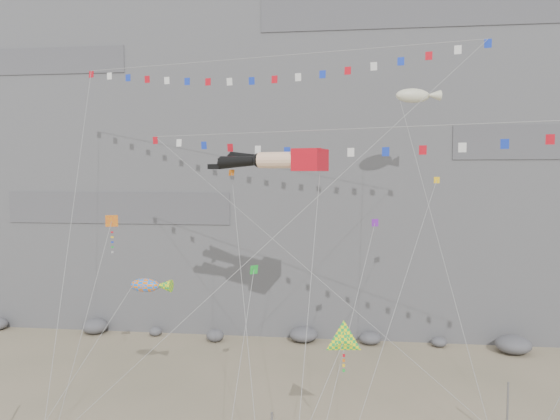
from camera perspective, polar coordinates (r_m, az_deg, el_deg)
name	(u,v)px	position (r m, az deg, el deg)	size (l,w,h in m)	color
cliff	(315,89)	(64.50, 3.65, 12.49)	(80.00, 28.00, 50.00)	slate
talus_boulders	(304,335)	(50.96, 2.48, -12.91)	(60.00, 3.00, 1.20)	#5A5A5E
anchor_pole_right	(507,414)	(35.00, 22.67, -19.07)	(0.12, 0.12, 3.65)	gray
legs_kite	(279,160)	(37.00, -0.14, 5.20)	(8.43, 15.61, 20.51)	red
flag_banner_upper	(263,57)	(41.47, -1.82, 15.64)	(30.06, 16.86, 29.04)	red
flag_banner_lower	(368,128)	(34.68, 9.22, 8.41)	(31.83, 11.88, 20.78)	red
harlequin_kite	(111,222)	(36.57, -17.20, -1.20)	(2.64, 5.23, 13.22)	red
fish_windsock	(145,286)	(36.57, -13.93, -7.67)	(6.48, 5.99, 10.75)	orange
delta_kite	(344,341)	(30.19, 6.68, -13.45)	(4.17, 4.76, 8.34)	#FFF40D
blimp_windsock	(413,96)	(43.79, 13.72, 11.46)	(5.33, 14.45, 25.21)	beige
small_kite_a	(232,179)	(39.38, -5.02, 3.21)	(4.82, 13.78, 20.64)	orange
small_kite_b	(374,226)	(37.92, 9.82, -1.64)	(4.08, 11.23, 16.26)	#6E1B9F
small_kite_c	(254,272)	(34.21, -2.77, -6.45)	(1.26, 9.40, 12.67)	green
small_kite_d	(435,187)	(40.08, 15.85, 2.36)	(7.20, 14.90, 21.64)	yellow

